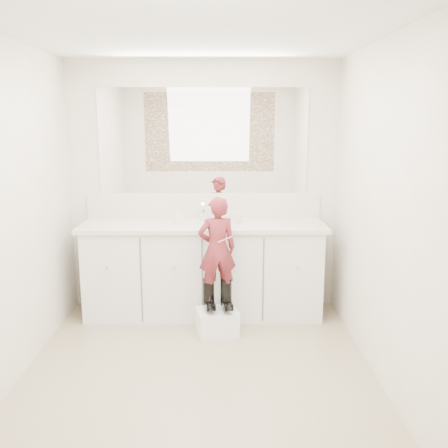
{
  "coord_description": "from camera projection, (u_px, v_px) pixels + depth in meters",
  "views": [
    {
      "loc": [
        0.16,
        -3.34,
        1.84
      ],
      "look_at": [
        0.2,
        0.94,
        0.95
      ],
      "focal_mm": 40.0,
      "sensor_mm": 36.0,
      "label": 1
    }
  ],
  "objects": [
    {
      "name": "toddler",
      "position": [
        217.0,
        249.0,
        4.23
      ],
      "size": [
        0.37,
        0.28,
        0.9
      ],
      "primitive_type": "imported",
      "rotation": [
        0.0,
        0.0,
        3.35
      ],
      "color": "#B53744",
      "rests_on": "step_stool"
    },
    {
      "name": "boot_left",
      "position": [
        209.0,
        295.0,
        4.31
      ],
      "size": [
        0.14,
        0.21,
        0.28
      ],
      "primitive_type": null,
      "rotation": [
        0.0,
        0.0,
        0.21
      ],
      "color": "black",
      "rests_on": "step_stool"
    },
    {
      "name": "vanity_cabinet",
      "position": [
        203.0,
        271.0,
        4.76
      ],
      "size": [
        2.2,
        0.55,
        0.85
      ],
      "primitive_type": "cube",
      "color": "silver",
      "rests_on": "floor"
    },
    {
      "name": "wall_front",
      "position": [
        178.0,
        289.0,
        1.93
      ],
      "size": [
        2.6,
        0.0,
        2.6
      ],
      "primitive_type": "plane",
      "rotation": [
        -1.57,
        0.0,
        0.0
      ],
      "color": "beige",
      "rests_on": "floor"
    },
    {
      "name": "soap_bottle",
      "position": [
        178.0,
        214.0,
        4.66
      ],
      "size": [
        0.09,
        0.09,
        0.17
      ],
      "primitive_type": "imported",
      "rotation": [
        0.0,
        0.0,
        0.21
      ],
      "color": "silver",
      "rests_on": "countertop"
    },
    {
      "name": "wall_back",
      "position": [
        204.0,
        187.0,
        4.87
      ],
      "size": [
        2.6,
        0.0,
        2.6
      ],
      "primitive_type": "plane",
      "rotation": [
        1.57,
        0.0,
        0.0
      ],
      "color": "beige",
      "rests_on": "floor"
    },
    {
      "name": "ceiling",
      "position": [
        194.0,
        30.0,
        3.16
      ],
      "size": [
        3.0,
        3.0,
        0.0
      ],
      "primitive_type": "plane",
      "rotation": [
        3.14,
        0.0,
        0.0
      ],
      "color": "white",
      "rests_on": "wall_back"
    },
    {
      "name": "boot_right",
      "position": [
        226.0,
        295.0,
        4.31
      ],
      "size": [
        0.14,
        0.21,
        0.28
      ],
      "primitive_type": null,
      "rotation": [
        0.0,
        0.0,
        0.21
      ],
      "color": "black",
      "rests_on": "step_stool"
    },
    {
      "name": "mirror",
      "position": [
        203.0,
        141.0,
        4.77
      ],
      "size": [
        2.0,
        0.02,
        1.0
      ],
      "primitive_type": "cube",
      "color": "white",
      "rests_on": "wall_back"
    },
    {
      "name": "floor",
      "position": [
        198.0,
        377.0,
        3.65
      ],
      "size": [
        3.0,
        3.0,
        0.0
      ],
      "primitive_type": "plane",
      "color": "#7E6952",
      "rests_on": "ground"
    },
    {
      "name": "wall_left",
      "position": [
        6.0,
        216.0,
        3.39
      ],
      "size": [
        0.0,
        3.0,
        3.0
      ],
      "primitive_type": "plane",
      "rotation": [
        1.57,
        0.0,
        1.57
      ],
      "color": "beige",
      "rests_on": "floor"
    },
    {
      "name": "backsplash",
      "position": [
        204.0,
        206.0,
        4.89
      ],
      "size": [
        2.28,
        0.03,
        0.25
      ],
      "primitive_type": "cube",
      "color": "beige",
      "rests_on": "countertop"
    },
    {
      "name": "dot_panel",
      "position": [
        176.0,
        173.0,
        1.85
      ],
      "size": [
        2.0,
        0.01,
        1.2
      ],
      "primitive_type": "cube",
      "color": "#472819",
      "rests_on": "wall_front"
    },
    {
      "name": "step_stool",
      "position": [
        217.0,
        322.0,
        4.36
      ],
      "size": [
        0.39,
        0.35,
        0.22
      ],
      "primitive_type": "cube",
      "rotation": [
        0.0,
        0.0,
        0.21
      ],
      "color": "white",
      "rests_on": "floor"
    },
    {
      "name": "faucet",
      "position": [
        203.0,
        215.0,
        4.8
      ],
      "size": [
        0.08,
        0.08,
        0.1
      ],
      "primitive_type": "cylinder",
      "color": "silver",
      "rests_on": "countertop"
    },
    {
      "name": "countertop",
      "position": [
        203.0,
        226.0,
        4.65
      ],
      "size": [
        2.28,
        0.58,
        0.04
      ],
      "primitive_type": "cube",
      "color": "beige",
      "rests_on": "vanity_cabinet"
    },
    {
      "name": "toothbrush",
      "position": [
        225.0,
        239.0,
        4.15
      ],
      "size": [
        0.14,
        0.04,
        0.06
      ],
      "primitive_type": "cylinder",
      "rotation": [
        0.0,
        1.22,
        0.21
      ],
      "color": "#DD5692",
      "rests_on": "toddler"
    },
    {
      "name": "wall_right",
      "position": [
        386.0,
        215.0,
        3.41
      ],
      "size": [
        0.0,
        3.0,
        3.0
      ],
      "primitive_type": "plane",
      "rotation": [
        1.57,
        0.0,
        -1.57
      ],
      "color": "beige",
      "rests_on": "floor"
    },
    {
      "name": "cup",
      "position": [
        238.0,
        217.0,
        4.72
      ],
      "size": [
        0.12,
        0.12,
        0.1
      ],
      "primitive_type": "imported",
      "rotation": [
        0.0,
        0.0,
        0.11
      ],
      "color": "beige",
      "rests_on": "countertop"
    }
  ]
}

